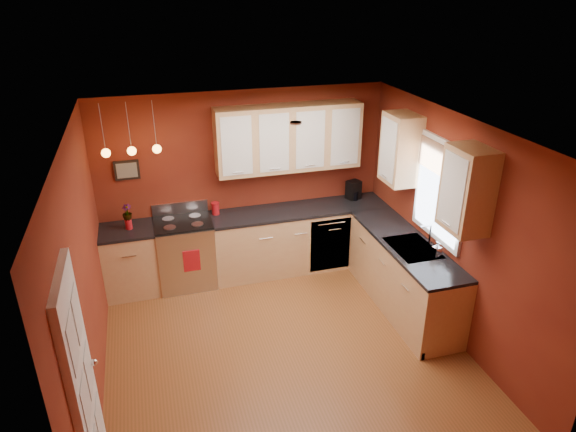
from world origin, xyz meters
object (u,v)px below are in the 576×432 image
object	(u,v)px
soap_pump	(437,249)
coffee_maker	(354,191)
gas_range	(186,252)
sink	(413,249)
red_canister	(215,208)

from	to	relation	value
soap_pump	coffee_maker	bearing A→B (deg)	97.32
gas_range	coffee_maker	xyz separation A→B (m)	(2.52, 0.13, 0.59)
sink	coffee_maker	xyz separation A→B (m)	(-0.10, 1.63, 0.15)
coffee_maker	soap_pump	size ratio (longest dim) A/B	1.41
soap_pump	sink	bearing A→B (deg)	117.14
red_canister	soap_pump	world-z (taller)	soap_pump
soap_pump	gas_range	bearing A→B (deg)	147.20
red_canister	sink	bearing A→B (deg)	-37.39
coffee_maker	soap_pump	world-z (taller)	coffee_maker
gas_range	coffee_maker	bearing A→B (deg)	2.87
sink	coffee_maker	world-z (taller)	sink
gas_range	sink	world-z (taller)	sink
sink	coffee_maker	size ratio (longest dim) A/B	2.54
gas_range	sink	size ratio (longest dim) A/B	1.59
sink	soap_pump	distance (m)	0.34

